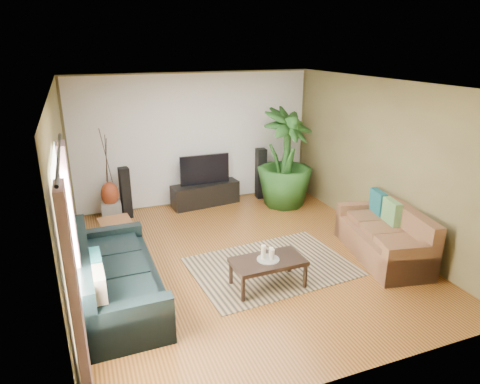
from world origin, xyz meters
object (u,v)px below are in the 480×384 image
sofa_right (383,232)px  potted_plant (285,158)px  vase (110,194)px  sofa_left (117,272)px  coffee_table (268,273)px  side_table (117,235)px  speaker_left (126,193)px  pedestal (112,211)px  television (205,169)px  speaker_right (261,173)px  tv_stand (205,194)px

sofa_right → potted_plant: 2.73m
vase → sofa_left: bearing=-93.4°
coffee_table → side_table: side_table is taller
sofa_right → speaker_left: bearing=-120.2°
sofa_right → sofa_left: bearing=-82.5°
sofa_left → pedestal: bearing=-4.2°
sofa_left → coffee_table: sofa_left is taller
sofa_left → potted_plant: size_ratio=1.14×
sofa_left → television: 3.66m
coffee_table → speaker_right: size_ratio=0.92×
coffee_table → speaker_left: speaker_left is taller
television → speaker_left: (-1.63, -0.10, -0.27)m
coffee_table → vase: size_ratio=2.16×
potted_plant → pedestal: 3.59m
side_table → speaker_left: bearing=76.5°
speaker_right → vase: 3.19m
sofa_right → vase: size_ratio=3.91×
sofa_right → television: bearing=-137.9°
pedestal → vase: bearing=0.0°
speaker_right → vase: bearing=-173.4°
sofa_right → television: 3.78m
coffee_table → vase: vase is taller
sofa_right → side_table: bearing=-103.1°
sofa_left → speaker_left: 2.92m
speaker_right → pedestal: size_ratio=3.01×
sofa_left → speaker_left: bearing=-9.9°
tv_stand → television: bearing=0.0°
coffee_table → tv_stand: bearing=86.9°
tv_stand → pedestal: (-1.92, -0.14, -0.05)m
tv_stand → vase: 1.95m
sofa_right → pedestal: sofa_right is taller
tv_stand → television: television is taller
speaker_right → side_table: bearing=-151.3°
television → pedestal: size_ratio=2.84×
sofa_right → speaker_left: size_ratio=1.82×
coffee_table → tv_stand: size_ratio=0.71×
speaker_right → potted_plant: bearing=-60.7°
television → potted_plant: (1.54, -0.59, 0.23)m
potted_plant → vase: potted_plant is taller
tv_stand → television: (0.00, 0.00, 0.54)m
television → pedestal: 2.01m
speaker_left → speaker_right: (2.89, 0.10, 0.05)m
speaker_left → speaker_right: 2.89m
tv_stand → vase: size_ratio=3.02×
television → side_table: 2.51m
speaker_right → sofa_left: bearing=-134.3°
speaker_left → potted_plant: 3.25m
coffee_table → side_table: (-1.85, 1.90, 0.06)m
television → speaker_left: size_ratio=1.03×
sofa_right → speaker_right: (-0.69, 3.22, 0.12)m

